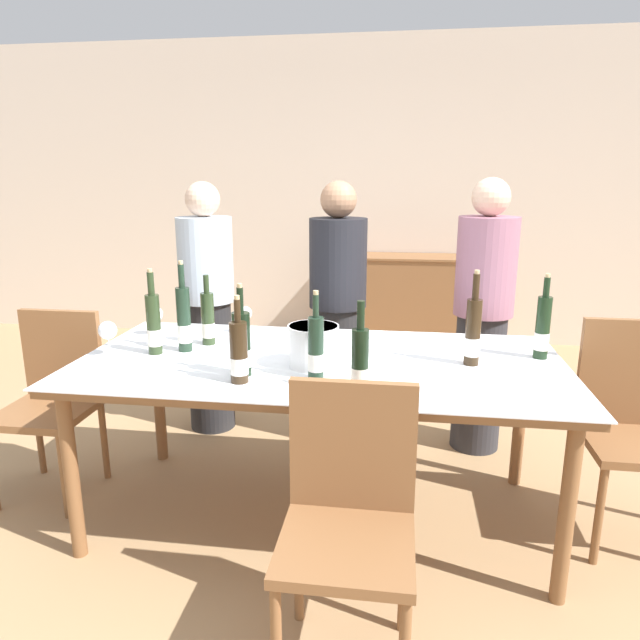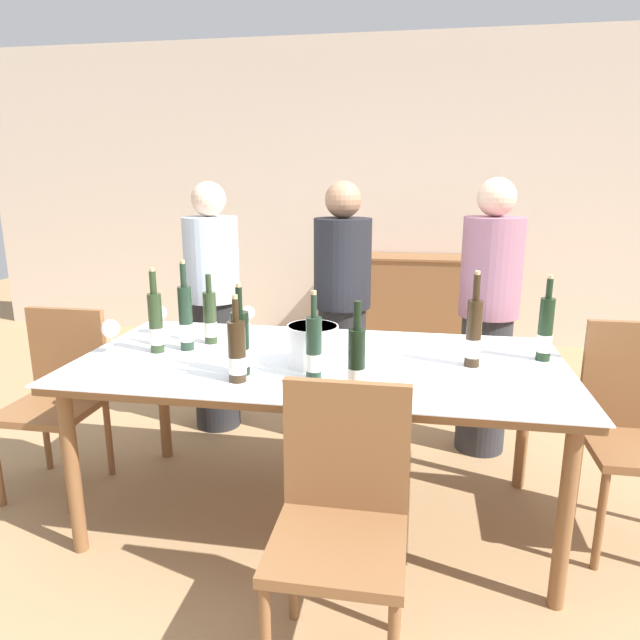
# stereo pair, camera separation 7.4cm
# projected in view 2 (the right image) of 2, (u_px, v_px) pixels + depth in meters

# --- Properties ---
(ground_plane) EXTENTS (12.00, 12.00, 0.00)m
(ground_plane) POSITION_uv_depth(u_px,v_px,m) (320.00, 514.00, 2.71)
(ground_plane) COLOR #A37F56
(back_wall) EXTENTS (8.00, 0.10, 2.80)m
(back_wall) POSITION_uv_depth(u_px,v_px,m) (377.00, 194.00, 5.39)
(back_wall) COLOR beige
(back_wall) RESTS_ON ground_plane
(sideboard_cabinet) EXTENTS (1.39, 0.46, 0.86)m
(sideboard_cabinet) POSITION_uv_depth(u_px,v_px,m) (414.00, 302.00, 5.28)
(sideboard_cabinet) COLOR brown
(sideboard_cabinet) RESTS_ON ground_plane
(dining_table) EXTENTS (2.13, 1.06, 0.78)m
(dining_table) POSITION_uv_depth(u_px,v_px,m) (320.00, 372.00, 2.54)
(dining_table) COLOR brown
(dining_table) RESTS_ON ground_plane
(ice_bucket) EXTENTS (0.22, 0.22, 0.18)m
(ice_bucket) POSITION_uv_depth(u_px,v_px,m) (313.00, 345.00, 2.41)
(ice_bucket) COLOR white
(ice_bucket) RESTS_ON dining_table
(wine_bottle_0) EXTENTS (0.06, 0.06, 0.42)m
(wine_bottle_0) POSITION_uv_depth(u_px,v_px,m) (186.00, 319.00, 2.63)
(wine_bottle_0) COLOR #1E3323
(wine_bottle_0) RESTS_ON dining_table
(wine_bottle_1) EXTENTS (0.07, 0.07, 0.41)m
(wine_bottle_1) POSITION_uv_depth(u_px,v_px,m) (474.00, 334.00, 2.40)
(wine_bottle_1) COLOR #332314
(wine_bottle_1) RESTS_ON dining_table
(wine_bottle_2) EXTENTS (0.06, 0.06, 0.36)m
(wine_bottle_2) POSITION_uv_depth(u_px,v_px,m) (314.00, 349.00, 2.25)
(wine_bottle_2) COLOR #1E3323
(wine_bottle_2) RESTS_ON dining_table
(wine_bottle_3) EXTENTS (0.06, 0.06, 0.39)m
(wine_bottle_3) POSITION_uv_depth(u_px,v_px,m) (156.00, 323.00, 2.60)
(wine_bottle_3) COLOR #28381E
(wine_bottle_3) RESTS_ON dining_table
(wine_bottle_4) EXTENTS (0.06, 0.06, 0.34)m
(wine_bottle_4) POSITION_uv_depth(u_px,v_px,m) (210.00, 319.00, 2.74)
(wine_bottle_4) COLOR #28381E
(wine_bottle_4) RESTS_ON dining_table
(wine_bottle_5) EXTENTS (0.08, 0.08, 0.38)m
(wine_bottle_5) POSITION_uv_depth(u_px,v_px,m) (240.00, 345.00, 2.30)
(wine_bottle_5) COLOR black
(wine_bottle_5) RESTS_ON dining_table
(wine_bottle_6) EXTENTS (0.07, 0.07, 0.35)m
(wine_bottle_6) POSITION_uv_depth(u_px,v_px,m) (237.00, 353.00, 2.23)
(wine_bottle_6) COLOR #332314
(wine_bottle_6) RESTS_ON dining_table
(wine_bottle_7) EXTENTS (0.06, 0.06, 0.38)m
(wine_bottle_7) POSITION_uv_depth(u_px,v_px,m) (545.00, 330.00, 2.48)
(wine_bottle_7) COLOR black
(wine_bottle_7) RESTS_ON dining_table
(wine_bottle_8) EXTENTS (0.07, 0.07, 0.36)m
(wine_bottle_8) POSITION_uv_depth(u_px,v_px,m) (357.00, 363.00, 2.08)
(wine_bottle_8) COLOR black
(wine_bottle_8) RESTS_ON dining_table
(wine_glass_0) EXTENTS (0.07, 0.07, 0.14)m
(wine_glass_0) POSITION_uv_depth(u_px,v_px,m) (248.00, 314.00, 2.94)
(wine_glass_0) COLOR white
(wine_glass_0) RESTS_ON dining_table
(wine_glass_1) EXTENTS (0.08, 0.08, 0.15)m
(wine_glass_1) POSITION_uv_depth(u_px,v_px,m) (159.00, 314.00, 2.92)
(wine_glass_1) COLOR white
(wine_glass_1) RESTS_ON dining_table
(wine_glass_2) EXTENTS (0.08, 0.08, 0.16)m
(wine_glass_2) POSITION_uv_depth(u_px,v_px,m) (111.00, 330.00, 2.58)
(wine_glass_2) COLOR white
(wine_glass_2) RESTS_ON dining_table
(chair_left_end) EXTENTS (0.42, 0.42, 0.91)m
(chair_left_end) POSITION_uv_depth(u_px,v_px,m) (59.00, 388.00, 2.89)
(chair_left_end) COLOR brown
(chair_left_end) RESTS_ON ground_plane
(chair_right_end) EXTENTS (0.42, 0.42, 0.96)m
(chair_right_end) POSITION_uv_depth(u_px,v_px,m) (636.00, 421.00, 2.44)
(chair_right_end) COLOR brown
(chair_right_end) RESTS_ON ground_plane
(chair_near_front) EXTENTS (0.42, 0.42, 0.92)m
(chair_near_front) POSITION_uv_depth(u_px,v_px,m) (342.00, 508.00, 1.82)
(chair_near_front) COLOR brown
(chair_near_front) RESTS_ON ground_plane
(person_host) EXTENTS (0.33, 0.33, 1.53)m
(person_host) POSITION_uv_depth(u_px,v_px,m) (214.00, 309.00, 3.52)
(person_host) COLOR #262628
(person_host) RESTS_ON ground_plane
(person_guest_left) EXTENTS (0.33, 0.33, 1.54)m
(person_guest_left) POSITION_uv_depth(u_px,v_px,m) (342.00, 316.00, 3.33)
(person_guest_left) COLOR #262628
(person_guest_left) RESTS_ON ground_plane
(person_guest_right) EXTENTS (0.33, 0.33, 1.56)m
(person_guest_right) POSITION_uv_depth(u_px,v_px,m) (488.00, 320.00, 3.19)
(person_guest_right) COLOR #2D2D33
(person_guest_right) RESTS_ON ground_plane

